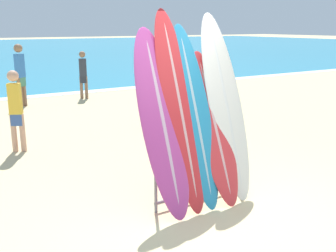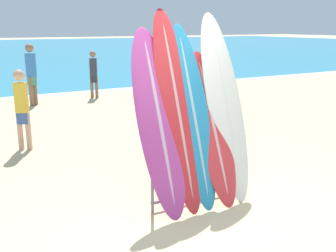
{
  "view_description": "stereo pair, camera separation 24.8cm",
  "coord_description": "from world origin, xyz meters",
  "px_view_note": "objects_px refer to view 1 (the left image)",
  "views": [
    {
      "loc": [
        -2.75,
        -3.47,
        2.31
      ],
      "look_at": [
        0.16,
        1.33,
        0.88
      ],
      "focal_mm": 42.0,
      "sensor_mm": 36.0,
      "label": 1
    },
    {
      "loc": [
        -2.54,
        -3.6,
        2.31
      ],
      "look_at": [
        0.16,
        1.33,
        0.88
      ],
      "focal_mm": 42.0,
      "sensor_mm": 36.0,
      "label": 2
    }
  ],
  "objects_px": {
    "surfboard_slot_2": "(195,115)",
    "surfboard_slot_3": "(214,127)",
    "person_mid_beach": "(156,92)",
    "person_far_left": "(83,73)",
    "surfboard_rack": "(199,169)",
    "person_far_right": "(16,108)",
    "surfboard_slot_4": "(225,105)",
    "surfboard_slot_0": "(162,121)",
    "surfboard_slot_1": "(179,109)",
    "person_near_water": "(20,73)"
  },
  "relations": [
    {
      "from": "surfboard_slot_2",
      "to": "surfboard_slot_3",
      "type": "height_order",
      "value": "surfboard_slot_2"
    },
    {
      "from": "surfboard_rack",
      "to": "person_mid_beach",
      "type": "height_order",
      "value": "person_mid_beach"
    },
    {
      "from": "surfboard_slot_4",
      "to": "person_near_water",
      "type": "xyz_separation_m",
      "value": [
        -1.19,
        7.82,
        -0.26
      ]
    },
    {
      "from": "surfboard_slot_2",
      "to": "surfboard_slot_3",
      "type": "distance_m",
      "value": 0.34
    },
    {
      "from": "surfboard_slot_3",
      "to": "person_far_right",
      "type": "bearing_deg",
      "value": 118.51
    },
    {
      "from": "surfboard_slot_0",
      "to": "person_far_right",
      "type": "distance_m",
      "value": 3.63
    },
    {
      "from": "surfboard_slot_4",
      "to": "person_far_right",
      "type": "height_order",
      "value": "surfboard_slot_4"
    },
    {
      "from": "surfboard_slot_3",
      "to": "surfboard_slot_0",
      "type": "bearing_deg",
      "value": 176.18
    },
    {
      "from": "surfboard_rack",
      "to": "person_mid_beach",
      "type": "relative_size",
      "value": 0.86
    },
    {
      "from": "surfboard_slot_1",
      "to": "person_far_right",
      "type": "xyz_separation_m",
      "value": [
        -1.4,
        3.41,
        -0.44
      ]
    },
    {
      "from": "surfboard_slot_2",
      "to": "person_mid_beach",
      "type": "distance_m",
      "value": 3.82
    },
    {
      "from": "surfboard_slot_4",
      "to": "surfboard_rack",
      "type": "bearing_deg",
      "value": -166.81
    },
    {
      "from": "person_mid_beach",
      "to": "surfboard_slot_3",
      "type": "bearing_deg",
      "value": 12.1
    },
    {
      "from": "surfboard_slot_4",
      "to": "person_near_water",
      "type": "relative_size",
      "value": 1.38
    },
    {
      "from": "surfboard_slot_0",
      "to": "person_near_water",
      "type": "relative_size",
      "value": 1.28
    },
    {
      "from": "surfboard_slot_2",
      "to": "person_far_left",
      "type": "relative_size",
      "value": 1.54
    },
    {
      "from": "person_near_water",
      "to": "person_far_left",
      "type": "xyz_separation_m",
      "value": [
        2.0,
        0.35,
        -0.16
      ]
    },
    {
      "from": "surfboard_slot_4",
      "to": "person_far_right",
      "type": "bearing_deg",
      "value": 122.19
    },
    {
      "from": "surfboard_slot_0",
      "to": "surfboard_slot_4",
      "type": "xyz_separation_m",
      "value": [
        1.03,
        0.03,
        0.09
      ]
    },
    {
      "from": "surfboard_slot_4",
      "to": "person_far_left",
      "type": "height_order",
      "value": "surfboard_slot_4"
    },
    {
      "from": "person_far_left",
      "to": "surfboard_slot_2",
      "type": "bearing_deg",
      "value": -72.32
    },
    {
      "from": "surfboard_rack",
      "to": "person_far_right",
      "type": "height_order",
      "value": "person_far_right"
    },
    {
      "from": "surfboard_slot_2",
      "to": "surfboard_slot_1",
      "type": "bearing_deg",
      "value": 171.4
    },
    {
      "from": "person_near_water",
      "to": "surfboard_slot_3",
      "type": "bearing_deg",
      "value": -125.12
    },
    {
      "from": "surfboard_rack",
      "to": "person_far_left",
      "type": "distance_m",
      "value": 8.4
    },
    {
      "from": "person_mid_beach",
      "to": "person_far_left",
      "type": "bearing_deg",
      "value": -149.48
    },
    {
      "from": "person_near_water",
      "to": "person_far_right",
      "type": "relative_size",
      "value": 1.18
    },
    {
      "from": "surfboard_slot_1",
      "to": "person_mid_beach",
      "type": "bearing_deg",
      "value": 65.0
    },
    {
      "from": "surfboard_rack",
      "to": "person_far_right",
      "type": "bearing_deg",
      "value": 114.87
    },
    {
      "from": "surfboard_slot_2",
      "to": "person_mid_beach",
      "type": "bearing_deg",
      "value": 68.26
    },
    {
      "from": "surfboard_slot_0",
      "to": "surfboard_slot_4",
      "type": "distance_m",
      "value": 1.04
    },
    {
      "from": "surfboard_slot_3",
      "to": "person_far_left",
      "type": "relative_size",
      "value": 1.3
    },
    {
      "from": "surfboard_slot_1",
      "to": "person_mid_beach",
      "type": "xyz_separation_m",
      "value": [
        1.64,
        3.51,
        -0.41
      ]
    },
    {
      "from": "surfboard_slot_0",
      "to": "surfboard_slot_1",
      "type": "bearing_deg",
      "value": 6.67
    },
    {
      "from": "surfboard_slot_2",
      "to": "surfboard_slot_4",
      "type": "xyz_separation_m",
      "value": [
        0.53,
        0.03,
        0.08
      ]
    },
    {
      "from": "person_far_right",
      "to": "person_near_water",
      "type": "bearing_deg",
      "value": -76.05
    },
    {
      "from": "surfboard_rack",
      "to": "surfboard_slot_2",
      "type": "height_order",
      "value": "surfboard_slot_2"
    },
    {
      "from": "person_mid_beach",
      "to": "person_far_right",
      "type": "height_order",
      "value": "person_mid_beach"
    },
    {
      "from": "surfboard_slot_0",
      "to": "surfboard_slot_1",
      "type": "distance_m",
      "value": 0.31
    },
    {
      "from": "surfboard_slot_3",
      "to": "surfboard_slot_1",
      "type": "bearing_deg",
      "value": 170.36
    },
    {
      "from": "surfboard_slot_0",
      "to": "surfboard_rack",
      "type": "bearing_deg",
      "value": -9.64
    },
    {
      "from": "surfboard_slot_1",
      "to": "person_far_right",
      "type": "bearing_deg",
      "value": 112.27
    },
    {
      "from": "surfboard_slot_4",
      "to": "surfboard_slot_1",
      "type": "bearing_deg",
      "value": 179.86
    },
    {
      "from": "surfboard_slot_3",
      "to": "surfboard_rack",
      "type": "bearing_deg",
      "value": -172.1
    },
    {
      "from": "surfboard_slot_4",
      "to": "person_far_left",
      "type": "xyz_separation_m",
      "value": [
        0.81,
        8.17,
        -0.42
      ]
    },
    {
      "from": "surfboard_slot_1",
      "to": "person_far_right",
      "type": "height_order",
      "value": "surfboard_slot_1"
    },
    {
      "from": "person_near_water",
      "to": "person_far_left",
      "type": "bearing_deg",
      "value": -32.02
    },
    {
      "from": "surfboard_slot_2",
      "to": "person_near_water",
      "type": "xyz_separation_m",
      "value": [
        -0.66,
        7.85,
        -0.19
      ]
    },
    {
      "from": "person_mid_beach",
      "to": "person_far_left",
      "type": "height_order",
      "value": "person_mid_beach"
    },
    {
      "from": "surfboard_slot_1",
      "to": "surfboard_slot_4",
      "type": "bearing_deg",
      "value": -0.14
    }
  ]
}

